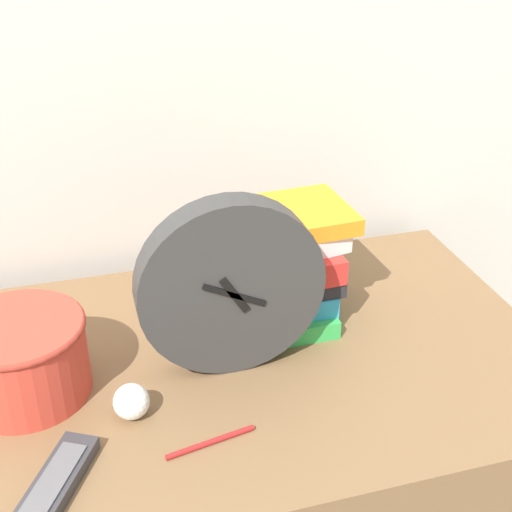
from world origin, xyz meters
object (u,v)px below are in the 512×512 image
Objects in this scene: book_stack at (276,266)px; pen at (211,442)px; tv_remote at (53,487)px; desk_clock at (231,287)px; basket at (21,356)px; crumpled_paper_ball at (131,402)px.

pen is at bearing -123.02° from book_stack.
tv_remote is at bearing -141.90° from book_stack.
book_stack is at bearing 46.46° from desk_clock.
book_stack is 1.25× the size of basket.
pen is at bearing -37.55° from basket.
desk_clock is 1.62× the size of tv_remote.
desk_clock is 0.17m from book_stack.
crumpled_paper_ball reaches higher than pen.
pen is at bearing -42.44° from crumpled_paper_ball.
desk_clock reaches higher than book_stack.
desk_clock reaches higher than crumpled_paper_ball.
book_stack reaches higher than tv_remote.
crumpled_paper_ball reaches higher than tv_remote.
tv_remote is (-0.29, -0.20, -0.14)m from desk_clock.
book_stack is 0.35m from crumpled_paper_ball.
desk_clock is 0.22m from crumpled_paper_ball.
book_stack is 0.35m from pen.
crumpled_paper_ball is 0.13m from pen.
basket reaches higher than crumpled_paper_ball.
basket is 3.77× the size of crumpled_paper_ball.
tv_remote reaches higher than pen.
desk_clock reaches higher than pen.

